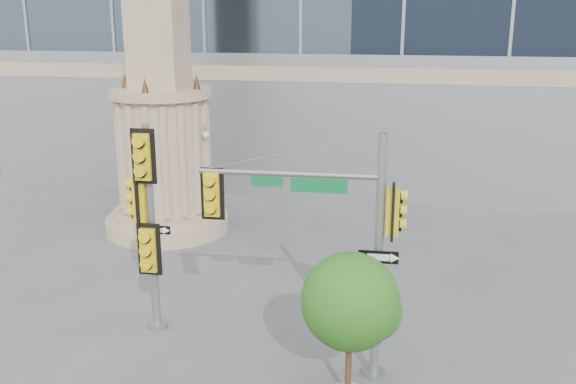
# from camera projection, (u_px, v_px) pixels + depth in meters

# --- Properties ---
(ground) EXTENTS (120.00, 120.00, 0.00)m
(ground) POSITION_uv_depth(u_px,v_px,m) (279.00, 381.00, 13.73)
(ground) COLOR #545456
(ground) RESTS_ON ground
(monument) EXTENTS (4.40, 4.40, 16.60)m
(monument) POSITION_uv_depth(u_px,v_px,m) (160.00, 76.00, 21.84)
(monument) COLOR gray
(monument) RESTS_ON ground
(main_signal_pole) EXTENTS (4.16, 0.54, 5.35)m
(main_signal_pole) POSITION_uv_depth(u_px,v_px,m) (332.00, 229.00, 13.19)
(main_signal_pole) COLOR slate
(main_signal_pole) RESTS_ON ground
(secondary_signal_pole) EXTENTS (0.89, 0.66, 5.16)m
(secondary_signal_pole) POSITION_uv_depth(u_px,v_px,m) (147.00, 213.00, 15.19)
(secondary_signal_pole) COLOR slate
(secondary_signal_pole) RESTS_ON ground
(street_tree) EXTENTS (2.01, 1.96, 3.13)m
(street_tree) POSITION_uv_depth(u_px,v_px,m) (352.00, 305.00, 12.63)
(street_tree) COLOR gray
(street_tree) RESTS_ON ground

